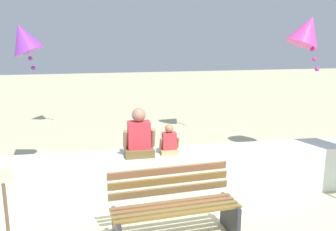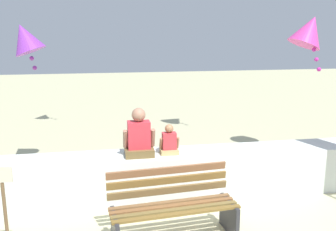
% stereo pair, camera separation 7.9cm
% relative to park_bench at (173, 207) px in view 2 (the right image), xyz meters
% --- Properties ---
extents(seawall_ledge, '(6.41, 0.65, 0.75)m').
position_rel_park_bench_xyz_m(seawall_ledge, '(0.37, 1.19, -0.04)').
color(seawall_ledge, silver).
rests_on(seawall_ledge, ground).
extents(park_bench, '(1.67, 0.75, 0.88)m').
position_rel_park_bench_xyz_m(park_bench, '(0.00, 0.00, 0.00)').
color(park_bench, brown).
rests_on(park_bench, ground).
extents(person_adult, '(0.49, 0.36, 0.74)m').
position_rel_park_bench_xyz_m(person_adult, '(-0.31, 1.14, 0.63)').
color(person_adult, brown).
rests_on(person_adult, seawall_ledge).
extents(person_child, '(0.31, 0.23, 0.47)m').
position_rel_park_bench_xyz_m(person_child, '(0.16, 1.14, 0.52)').
color(person_child, tan).
rests_on(person_child, seawall_ledge).
extents(kite_purple, '(0.78, 0.68, 0.90)m').
position_rel_park_bench_xyz_m(kite_purple, '(-2.10, 2.53, 2.08)').
color(kite_purple, purple).
extents(kite_magenta, '(0.87, 0.80, 1.15)m').
position_rel_park_bench_xyz_m(kite_magenta, '(3.20, 2.57, 2.21)').
color(kite_magenta, '#DB3D9E').
extents(sign_post, '(0.24, 0.06, 1.17)m').
position_rel_park_bench_xyz_m(sign_post, '(-1.96, -0.19, 0.28)').
color(sign_post, brown).
rests_on(sign_post, ground).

